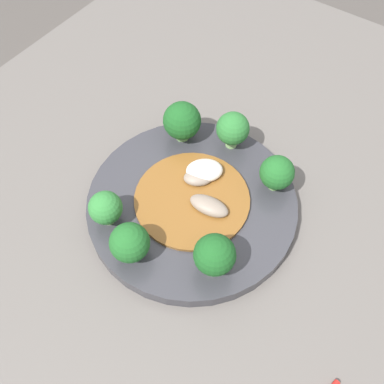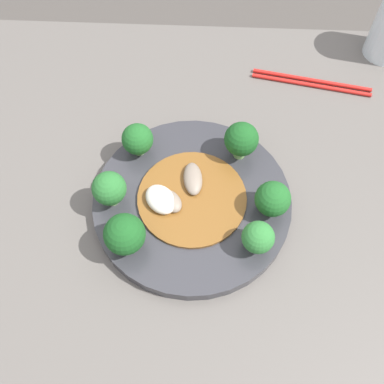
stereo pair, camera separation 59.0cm
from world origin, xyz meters
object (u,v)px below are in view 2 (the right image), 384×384
Objects in this scene: broccoli_southwest at (125,235)px; broccoli_northeast at (241,140)px; broccoli_west at (109,189)px; chopsticks at (311,83)px; broccoli_east at (273,199)px; broccoli_southeast at (258,238)px; broccoli_northwest at (137,139)px; plate at (192,202)px; stirfry_center at (184,196)px.

broccoli_southwest is 0.23m from broccoli_northeast.
chopsticks is (0.32, 0.27, -0.05)m from broccoli_west.
broccoli_southwest is 1.10× the size of broccoli_east.
broccoli_southeast is 0.22m from broccoli_west.
broccoli_northwest is (-0.16, -0.00, -0.01)m from broccoli_northeast.
broccoli_southeast is at bearing -38.51° from plate.
plate is at bearing 4.46° from broccoli_west.
broccoli_northeast is at bearing 44.97° from stirfry_center.
broccoli_southwest is at bearing -133.25° from stirfry_center.
broccoli_west is 0.42m from chopsticks.
broccoli_northeast is at bearing -127.12° from chopsticks.
broccoli_east is 0.23m from broccoli_west.
broccoli_west reaches higher than chopsticks.
stirfry_center is (0.11, 0.01, -0.03)m from broccoli_west.
broccoli_east is at bearing -6.70° from stirfry_center.
plate is 1.83× the size of stirfry_center.
broccoli_west is 0.29× the size of chopsticks.
broccoli_east reaches higher than broccoli_southeast.
broccoli_southeast is 0.13m from stirfry_center.
stirfry_center is (0.07, 0.08, -0.03)m from broccoli_southwest.
plate is 0.33m from chopsticks.
stirfry_center is at bearing 173.30° from broccoli_east.
broccoli_northwest reaches higher than chopsticks.
plate is 0.12m from broccoli_northeast.
broccoli_southwest is at bearing -66.50° from broccoli_west.
broccoli_southwest is 1.20× the size of broccoli_southeast.
broccoli_west is at bearing 162.94° from broccoli_southeast.
stirfry_center is 0.34m from chopsticks.
broccoli_northeast reaches higher than broccoli_west.
broccoli_northeast is 0.32× the size of chopsticks.
broccoli_east reaches higher than broccoli_northwest.
stirfry_center is 0.76× the size of chopsticks.
broccoli_southwest is at bearing -134.17° from broccoli_northeast.
stirfry_center reaches higher than chopsticks.
broccoli_east is 0.13m from stirfry_center.
broccoli_east is (0.20, 0.06, -0.00)m from broccoli_southwest.
chopsticks is (0.09, 0.27, -0.05)m from broccoli_east.
stirfry_center is at bearing 46.75° from broccoli_southwest.
stirfry_center is at bearing -135.03° from broccoli_northeast.
chopsticks is (0.29, 0.18, -0.05)m from broccoli_northwest.
broccoli_southwest is 0.31× the size of chopsticks.
broccoli_northwest is (0.03, 0.09, -0.00)m from broccoli_west.
broccoli_southeast is 0.89× the size of broccoli_west.
stirfry_center is (-0.01, 0.00, 0.02)m from plate.
broccoli_southwest reaches higher than broccoli_east.
chopsticks is at bearing 71.85° from broccoli_east.
broccoli_west is 0.10m from broccoli_northwest.
plate is 1.40× the size of chopsticks.
broccoli_west is 0.11m from stirfry_center.
plate is at bearing 42.36° from broccoli_southwest.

